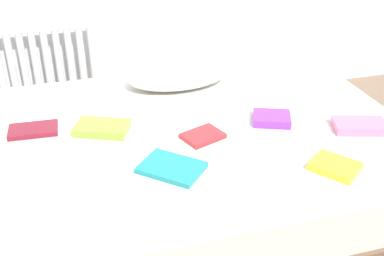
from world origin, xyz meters
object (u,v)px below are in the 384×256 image
(textbook_lime, at_px, (102,128))
(textbook_purple, at_px, (272,119))
(textbook_maroon, at_px, (33,130))
(textbook_teal, at_px, (172,168))
(textbook_pink, at_px, (360,126))
(textbook_yellow, at_px, (335,167))
(pillow, at_px, (177,75))
(textbook_red, at_px, (203,136))
(radiator, at_px, (42,69))
(bed, at_px, (195,174))

(textbook_lime, distance_m, textbook_purple, 0.80)
(textbook_purple, height_order, textbook_maroon, textbook_purple)
(textbook_teal, relative_size, textbook_pink, 1.05)
(textbook_yellow, bearing_deg, pillow, 165.70)
(textbook_red, relative_size, textbook_purple, 1.00)
(textbook_pink, bearing_deg, textbook_maroon, -178.46)
(radiator, relative_size, textbook_lime, 2.90)
(textbook_red, relative_size, textbook_yellow, 0.96)
(radiator, xyz_separation_m, textbook_red, (0.68, -1.29, 0.11))
(pillow, bearing_deg, textbook_teal, -106.52)
(pillow, height_order, textbook_lime, pillow)
(bed, height_order, textbook_teal, textbook_teal)
(textbook_red, xyz_separation_m, textbook_teal, (-0.20, -0.21, -0.00))
(pillow, distance_m, textbook_teal, 0.82)
(textbook_yellow, xyz_separation_m, textbook_pink, (0.28, 0.26, 0.00))
(textbook_maroon, bearing_deg, bed, -10.98)
(textbook_lime, relative_size, textbook_maroon, 1.10)
(radiator, xyz_separation_m, textbook_purple, (1.04, -1.24, 0.12))
(textbook_purple, relative_size, textbook_pink, 0.74)
(textbook_lime, relative_size, textbook_teal, 0.98)
(bed, xyz_separation_m, pillow, (0.05, 0.50, 0.32))
(bed, distance_m, pillow, 0.59)
(radiator, distance_m, textbook_maroon, 1.02)
(textbook_teal, bearing_deg, textbook_purple, 67.63)
(textbook_lime, distance_m, textbook_teal, 0.46)
(textbook_lime, distance_m, textbook_pink, 1.19)
(textbook_yellow, distance_m, textbook_purple, 0.45)
(textbook_purple, xyz_separation_m, textbook_pink, (0.36, -0.18, 0.00))
(bed, distance_m, textbook_pink, 0.81)
(textbook_red, bearing_deg, bed, 76.51)
(pillow, xyz_separation_m, textbook_red, (-0.04, -0.58, -0.05))
(textbook_maroon, bearing_deg, textbook_yellow, -26.24)
(textbook_red, relative_size, textbook_maroon, 0.80)
(textbook_red, bearing_deg, textbook_pink, -30.62)
(pillow, relative_size, textbook_maroon, 2.54)
(textbook_red, bearing_deg, textbook_purple, -12.37)
(textbook_teal, bearing_deg, pillow, 116.22)
(pillow, bearing_deg, textbook_lime, -139.65)
(textbook_red, xyz_separation_m, textbook_pink, (0.72, -0.13, 0.01))
(radiator, bearing_deg, pillow, -44.49)
(textbook_red, distance_m, textbook_maroon, 0.78)
(textbook_lime, xyz_separation_m, textbook_teal, (0.23, -0.39, -0.01))
(radiator, bearing_deg, textbook_teal, -72.08)
(textbook_red, height_order, textbook_pink, textbook_pink)
(textbook_purple, distance_m, textbook_teal, 0.61)
(textbook_lime, distance_m, textbook_yellow, 1.04)
(textbook_red, bearing_deg, textbook_lime, 135.88)
(textbook_teal, height_order, textbook_maroon, textbook_maroon)
(radiator, height_order, textbook_lime, radiator)
(textbook_purple, bearing_deg, bed, -163.25)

